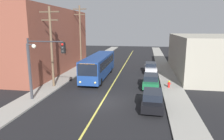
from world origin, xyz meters
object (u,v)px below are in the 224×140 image
parked_car_green (151,81)px  utility_pole_near (51,44)px  parked_car_silver (150,67)px  traffic_signal_left_corner (44,58)px  street_lamp_left (31,63)px  utility_pole_mid (80,34)px  city_bus (99,65)px  parked_car_black (152,99)px  fire_hydrant (169,84)px

parked_car_green → utility_pole_near: utility_pole_near is taller
parked_car_silver → utility_pole_near: utility_pole_near is taller
traffic_signal_left_corner → street_lamp_left: 1.52m
parked_car_silver → utility_pole_mid: utility_pole_mid is taller
utility_pole_near → city_bus: bearing=52.5°
traffic_signal_left_corner → street_lamp_left: size_ratio=1.09×
utility_pole_mid → parked_car_black: bearing=-54.7°
traffic_signal_left_corner → street_lamp_left: (-1.42, -0.02, -0.56)m
parked_car_silver → utility_pole_near: (-11.70, -10.27, 4.44)m
parked_car_silver → utility_pole_near: bearing=-138.7°
street_lamp_left → fire_hydrant: bearing=24.9°
parked_car_black → street_lamp_left: (-11.60, 0.08, 2.90)m
parked_car_green → street_lamp_left: 13.55m
street_lamp_left → fire_hydrant: 15.40m
utility_pole_near → utility_pole_mid: (-0.63, 12.57, 0.70)m
city_bus → street_lamp_left: bearing=-112.6°
parked_car_green → street_lamp_left: size_ratio=0.81×
utility_pole_near → traffic_signal_left_corner: utility_pole_near is taller
city_bus → street_lamp_left: street_lamp_left is taller
traffic_signal_left_corner → parked_car_green: bearing=32.3°
parked_car_green → fire_hydrant: parked_car_green is taller
city_bus → parked_car_silver: size_ratio=2.73×
parked_car_green → parked_car_silver: bearing=89.4°
city_bus → utility_pole_mid: (-4.94, 6.93, 4.17)m
utility_pole_mid → traffic_signal_left_corner: 17.39m
parked_car_silver → street_lamp_left: bearing=-128.0°
utility_pole_near → traffic_signal_left_corner: size_ratio=1.55×
utility_pole_mid → traffic_signal_left_corner: utility_pole_mid is taller
city_bus → traffic_signal_left_corner: 10.93m
street_lamp_left → parked_car_black: bearing=-0.4°
parked_car_green → traffic_signal_left_corner: traffic_signal_left_corner is taller
city_bus → traffic_signal_left_corner: size_ratio=2.03×
city_bus → utility_pole_mid: utility_pole_mid is taller
street_lamp_left → parked_car_green: bearing=29.1°
city_bus → parked_car_green: city_bus is taller
utility_pole_near → fire_hydrant: utility_pole_near is taller
parked_car_black → utility_pole_mid: 21.81m
utility_pole_mid → fire_hydrant: (14.34, -10.87, -5.40)m
city_bus → traffic_signal_left_corner: (-2.86, -10.26, 2.49)m
parked_car_green → utility_pole_near: (-11.60, -1.79, 4.44)m
parked_car_green → parked_car_silver: size_ratio=1.00×
parked_car_silver → traffic_signal_left_corner: bearing=-124.5°
parked_car_green → utility_pole_mid: bearing=138.6°
parked_car_silver → traffic_signal_left_corner: size_ratio=0.74×
city_bus → utility_pole_near: 7.90m
city_bus → utility_pole_near: (-4.32, -5.63, 3.47)m
city_bus → fire_hydrant: bearing=-22.7°
parked_car_black → utility_pole_mid: size_ratio=0.42×
parked_car_green → traffic_signal_left_corner: (-10.15, -6.41, 3.46)m
traffic_signal_left_corner → utility_pole_near: bearing=107.5°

